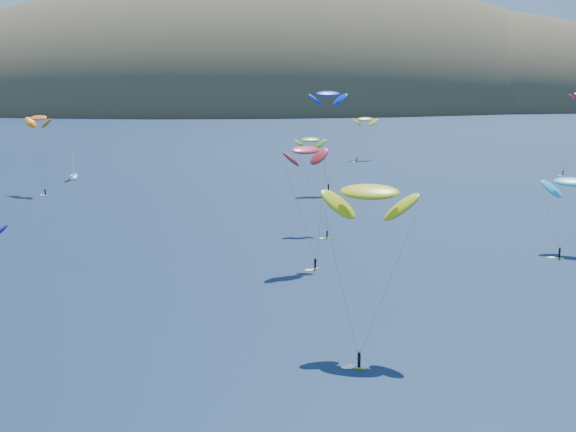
# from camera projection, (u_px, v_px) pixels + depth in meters

# --- Properties ---
(island) EXTENTS (730.00, 300.00, 210.00)m
(island) POSITION_uv_depth(u_px,v_px,m) (288.00, 117.00, 617.40)
(island) COLOR #3D3526
(island) RESTS_ON ground
(sailboat) EXTENTS (8.53, 7.33, 10.40)m
(sailboat) POSITION_uv_depth(u_px,v_px,m) (74.00, 176.00, 238.67)
(sailboat) COLOR white
(sailboat) RESTS_ON ground
(kitesurfer_1) EXTENTS (9.57, 12.51, 22.29)m
(kitesurfer_1) POSITION_uv_depth(u_px,v_px,m) (38.00, 118.00, 213.84)
(kitesurfer_1) COLOR #BCD317
(kitesurfer_1) RESTS_ON ground
(kitesurfer_2) EXTENTS (12.68, 14.27, 22.74)m
(kitesurfer_2) POSITION_uv_depth(u_px,v_px,m) (370.00, 192.00, 99.91)
(kitesurfer_2) COLOR #BCD317
(kitesurfer_2) RESTS_ON ground
(kitesurfer_3) EXTENTS (6.37, 12.24, 20.61)m
(kitesurfer_3) POSITION_uv_depth(u_px,v_px,m) (311.00, 140.00, 167.60)
(kitesurfer_3) COLOR #BCD317
(kitesurfer_3) RESTS_ON ground
(kitesurfer_4) EXTENTS (10.84, 6.91, 28.85)m
(kitesurfer_4) POSITION_uv_depth(u_px,v_px,m) (328.00, 94.00, 216.10)
(kitesurfer_4) COLOR #BCD317
(kitesurfer_4) RESTS_ON ground
(kitesurfer_5) EXTENTS (11.43, 12.00, 15.86)m
(kitesurfer_5) POSITION_uv_depth(u_px,v_px,m) (572.00, 182.00, 149.99)
(kitesurfer_5) COLOR #BCD317
(kitesurfer_5) RESTS_ON ground
(kitesurfer_9) EXTENTS (9.81, 9.76, 22.56)m
(kitesurfer_9) POSITION_uv_depth(u_px,v_px,m) (305.00, 150.00, 139.17)
(kitesurfer_9) COLOR #BCD317
(kitesurfer_9) RESTS_ON ground
(kitesurfer_11) EXTENTS (9.66, 11.61, 16.43)m
(kitesurfer_11) POSITION_uv_depth(u_px,v_px,m) (365.00, 119.00, 282.99)
(kitesurfer_11) COLOR #BCD317
(kitesurfer_11) RESTS_ON ground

